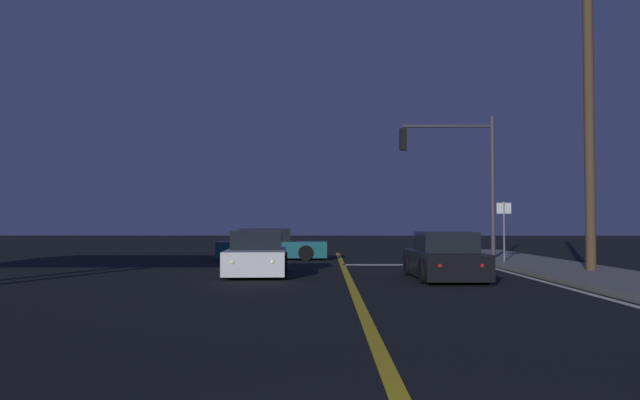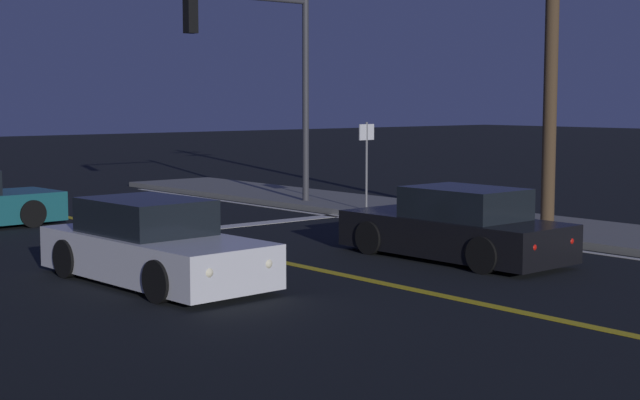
{
  "view_description": "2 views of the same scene",
  "coord_description": "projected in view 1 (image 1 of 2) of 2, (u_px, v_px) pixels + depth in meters",
  "views": [
    {
      "loc": [
        -0.68,
        -3.46,
        1.59
      ],
      "look_at": [
        -0.85,
        21.41,
        2.43
      ],
      "focal_mm": 37.67,
      "sensor_mm": 36.0,
      "label": 1
    },
    {
      "loc": [
        -10.49,
        3.67,
        2.92
      ],
      "look_at": [
        -1.99,
        13.77,
        1.54
      ],
      "focal_mm": 53.76,
      "sensor_mm": 36.0,
      "label": 2
    }
  ],
  "objects": [
    {
      "name": "car_distant_tail_teal",
      "position": [
        270.0,
        246.0,
        28.9
      ],
      "size": [
        4.77,
        2.03,
        1.34
      ],
      "rotation": [
        0.0,
        0.0,
        -1.52
      ],
      "color": "#195960",
      "rests_on": "ground"
    },
    {
      "name": "stop_bar",
      "position": [
        415.0,
        265.0,
        25.26
      ],
      "size": [
        5.46,
        0.5,
        0.01
      ],
      "primitive_type": "cube",
      "color": "silver",
      "rests_on": "ground"
    },
    {
      "name": "traffic_signal_near_right",
      "position": [
        460.0,
        165.0,
        27.68
      ],
      "size": [
        3.92,
        0.28,
        5.98
      ],
      "rotation": [
        0.0,
        0.0,
        3.14
      ],
      "color": "#38383D",
      "rests_on": "ground"
    },
    {
      "name": "lane_line_edge_right",
      "position": [
        587.0,
        293.0,
        15.05
      ],
      "size": [
        0.16,
        39.77,
        0.01
      ],
      "primitive_type": "cube",
      "color": "silver",
      "rests_on": "ground"
    },
    {
      "name": "lane_line_center",
      "position": [
        355.0,
        293.0,
        15.09
      ],
      "size": [
        0.2,
        39.77,
        0.01
      ],
      "primitive_type": "cube",
      "color": "gold",
      "rests_on": "ground"
    },
    {
      "name": "street_sign_corner",
      "position": [
        504.0,
        222.0,
        24.79
      ],
      "size": [
        0.56,
        0.11,
        2.37
      ],
      "color": "slate",
      "rests_on": "ground"
    },
    {
      "name": "car_far_approaching_black",
      "position": [
        444.0,
        259.0,
        18.82
      ],
      "size": [
        1.87,
        4.49,
        1.34
      ],
      "rotation": [
        0.0,
        0.0,
        0.02
      ],
      "color": "black",
      "rests_on": "ground"
    },
    {
      "name": "utility_pole_right",
      "position": [
        589.0,
        103.0,
        20.37
      ],
      "size": [
        1.82,
        0.31,
        10.04
      ],
      "color": "#4C3823",
      "rests_on": "ground"
    },
    {
      "name": "car_lead_oncoming_white",
      "position": [
        257.0,
        256.0,
        20.47
      ],
      "size": [
        2.01,
        4.5,
        1.34
      ],
      "rotation": [
        0.0,
        0.0,
        3.19
      ],
      "color": "silver",
      "rests_on": "ground"
    }
  ]
}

